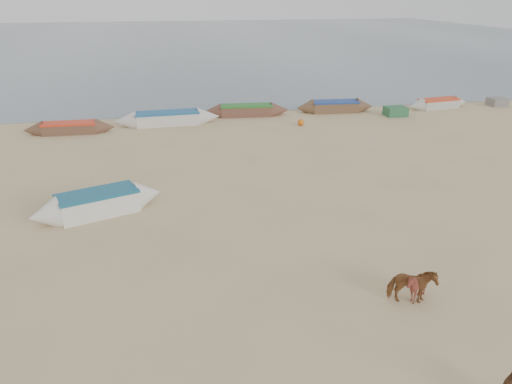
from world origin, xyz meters
TOP-DOWN VIEW (x-y plane):
  - ground at (0.00, 0.00)m, footprint 140.00×140.00m
  - sea at (0.00, 82.00)m, footprint 160.00×160.00m
  - cow_adult at (3.17, -2.95)m, footprint 1.45×0.94m
  - calf_front at (3.36, -2.89)m, footprint 0.99×0.90m
  - near_canoe at (-6.28, 5.37)m, footprint 5.45×3.08m
  - waterline_canoes at (-4.40, 20.07)m, footprint 47.45×3.88m
  - beach_clutter at (4.09, 19.35)m, footprint 46.96×4.11m

SIDE VIEW (x-z plane):
  - ground at x=0.00m, z-range 0.00..0.00m
  - sea at x=0.00m, z-range 0.01..0.01m
  - beach_clutter at x=4.09m, z-range -0.02..0.62m
  - waterline_canoes at x=-4.40m, z-range -0.03..0.87m
  - near_canoe at x=-6.28m, z-range 0.00..0.97m
  - calf_front at x=3.36m, z-range 0.00..1.00m
  - cow_adult at x=3.17m, z-range 0.00..1.13m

